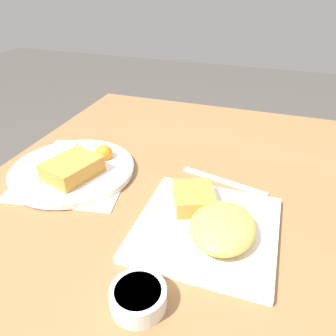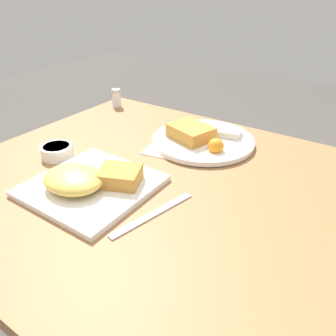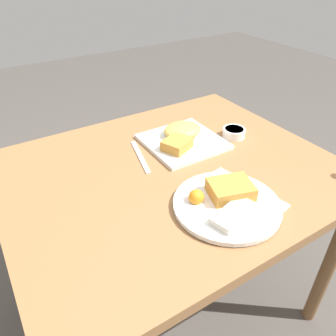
% 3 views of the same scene
% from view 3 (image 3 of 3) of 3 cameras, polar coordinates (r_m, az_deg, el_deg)
% --- Properties ---
extents(ground_plane, '(8.00, 8.00, 0.00)m').
position_cam_3_polar(ground_plane, '(1.61, 0.44, -22.11)').
color(ground_plane, '#4C4742').
extents(dining_table, '(1.06, 0.87, 0.73)m').
position_cam_3_polar(dining_table, '(1.12, 0.59, -3.55)').
color(dining_table, olive).
rests_on(dining_table, ground_plane).
extents(menu_card, '(0.22, 0.28, 0.00)m').
position_cam_3_polar(menu_card, '(0.97, 11.61, -5.08)').
color(menu_card, silver).
rests_on(menu_card, dining_table).
extents(plate_square_near, '(0.27, 0.27, 0.06)m').
position_cam_3_polar(plate_square_near, '(1.21, 2.47, 5.34)').
color(plate_square_near, white).
rests_on(plate_square_near, dining_table).
extents(plate_oval_far, '(0.30, 0.30, 0.05)m').
position_cam_3_polar(plate_oval_far, '(0.93, 10.21, -5.74)').
color(plate_oval_far, white).
rests_on(plate_oval_far, menu_card).
extents(sauce_ramekin, '(0.09, 0.09, 0.03)m').
position_cam_3_polar(sauce_ramekin, '(1.28, 11.40, 6.10)').
color(sauce_ramekin, white).
rests_on(sauce_ramekin, dining_table).
extents(butter_knife, '(0.06, 0.21, 0.00)m').
position_cam_3_polar(butter_knife, '(1.14, -4.86, 2.04)').
color(butter_knife, silver).
rests_on(butter_knife, dining_table).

